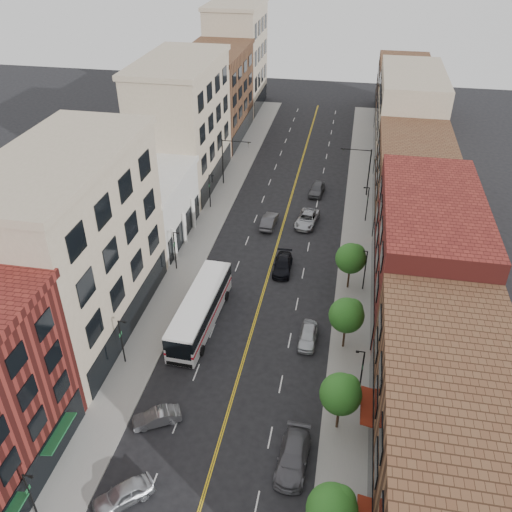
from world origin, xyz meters
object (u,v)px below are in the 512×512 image
Objects in this scene: car_parked_mid at (293,457)px; car_lane_c at (317,189)px; car_parked_far at (308,336)px; car_lane_behind at (269,221)px; car_angle_b at (157,417)px; car_lane_a at (283,265)px; car_angle_a at (123,494)px; car_lane_b at (307,219)px; city_bus at (200,308)px.

car_parked_mid reaches higher than car_lane_c.
car_parked_far is 0.90× the size of car_lane_behind.
car_lane_behind is 12.20m from car_lane_c.
car_angle_b is at bearing 173.44° from car_parked_mid.
car_lane_c is (2.17, 21.02, 0.07)m from car_lane_a.
car_angle_a is 53.53m from car_lane_c.
car_lane_b is at bearing 97.06° from car_parked_mid.
car_lane_behind is (-7.60, 22.10, 0.05)m from car_parked_far.
car_angle_a is at bearing -28.31° from car_angle_b.
car_parked_far is 0.93× the size of car_lane_c.
car_lane_c is (9.08, 32.31, -1.19)m from city_bus.
car_lane_c reaches higher than car_parked_far.
car_lane_c is (0.51, 9.40, 0.02)m from car_lane_b.
car_angle_a is 0.80× the size of car_lane_b.
car_lane_a is (3.30, -10.12, -0.06)m from car_lane_behind.
car_lane_c is at bearing 82.30° from car_lane_a.
car_lane_behind is (3.80, 41.82, 0.03)m from car_angle_a.
car_lane_c is (9.27, 52.72, 0.04)m from car_angle_a.
car_angle_b is at bearing -131.47° from car_parked_far.
city_bus is 2.98× the size of car_angle_a.
car_lane_a is (-4.30, 11.98, -0.01)m from car_parked_far.
car_parked_far reaches higher than car_angle_b.
car_parked_mid is 1.15× the size of car_lane_behind.
car_lane_behind is (3.80, 34.57, 0.14)m from car_angle_b.
car_lane_a is 0.90× the size of car_lane_b.
car_angle_a is at bearing -104.42° from car_lane_a.
car_lane_behind is at bearing -110.21° from car_lane_c.
car_parked_mid reaches higher than car_lane_b.
car_parked_far is (11.40, 19.72, -0.02)m from car_angle_a.
car_parked_mid is at bearing -87.67° from car_parked_far.
car_lane_behind is 1.03× the size of car_lane_c.
car_lane_a reaches higher than car_angle_b.
car_parked_mid is at bearing 52.55° from car_angle_b.
car_lane_c is (-2.47, 47.36, -0.01)m from car_parked_mid.
car_lane_b reaches higher than car_angle_a.
car_angle_a is 0.88× the size of car_lane_a.
car_angle_a is 41.99m from car_lane_behind.
car_lane_behind is at bearing 104.87° from car_parked_mid.
car_lane_c is at bearing -113.90° from car_lane_behind.
car_lane_a is at bearing 60.83° from city_bus.
car_lane_b is (4.97, 1.50, -0.02)m from car_lane_behind.
car_parked_mid is 0.99× the size of car_lane_b.
car_angle_a is 12.91m from car_parked_mid.
city_bus is 19.01m from car_parked_mid.
car_lane_c reaches higher than car_lane_b.
car_parked_mid is 37.32m from car_lane_behind.
car_angle_b is at bearing -95.08° from car_lane_c.
car_lane_behind is 10.65m from car_lane_a.
car_lane_a is (6.91, 11.29, -1.26)m from city_bus.
car_angle_a is at bearing -119.08° from car_parked_far.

